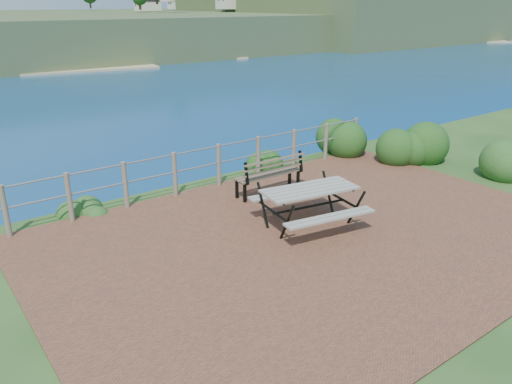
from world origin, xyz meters
The scene contains 10 objects.
ground centered at (0.00, 0.00, 0.00)m, with size 10.00×7.00×0.12m, color brown.
safety_railing centered at (0.00, 3.35, 0.57)m, with size 9.40×0.10×1.00m.
distant_bay centered at (173.07, 202.61, -1.52)m, with size 290.00×232.36×24.00m.
picnic_table centered at (0.15, 0.40, 0.49)m, with size 1.91×1.56×0.77m.
park_bench centered at (0.61, 2.25, 0.60)m, with size 1.63×0.43×0.91m.
shrub_right_front centered at (5.15, 2.08, 0.00)m, with size 1.36×1.36×1.94m, color #144317.
shrub_right_back centered at (5.89, -0.18, 0.00)m, with size 1.12×1.12×1.59m, color #21521E.
shrub_right_edge centered at (4.46, 3.69, 0.00)m, with size 1.13×1.13×1.61m, color #144317.
shrub_lip_west centered at (-3.09, 3.62, 0.00)m, with size 0.77×0.77×0.51m, color #21521E.
shrub_lip_east centered at (1.86, 3.93, 0.00)m, with size 0.81×0.81×0.57m, color #144317.
Camera 1 is at (-5.92, -6.05, 4.07)m, focal length 35.00 mm.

